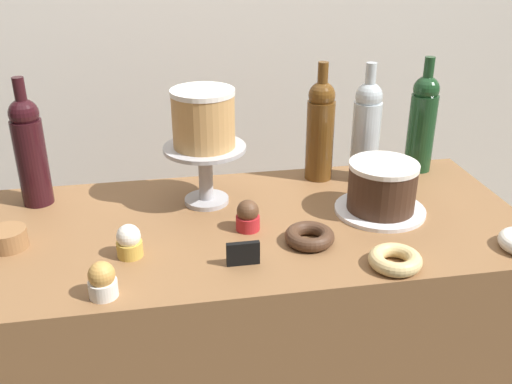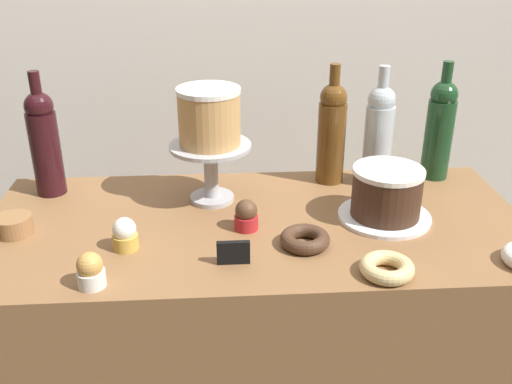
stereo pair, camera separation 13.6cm
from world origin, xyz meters
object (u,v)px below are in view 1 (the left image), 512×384
at_px(donut_chocolate, 310,236).
at_px(donut_glazed, 395,260).
at_px(wine_bottle_clear, 366,130).
at_px(price_sign_chalkboard, 243,254).
at_px(chocolate_round_cake, 383,187).
at_px(wine_bottle_amber, 320,129).
at_px(cupcake_vanilla, 129,242).
at_px(white_layer_cake, 203,118).
at_px(cookie_stack, 8,238).
at_px(wine_bottle_green, 422,122).
at_px(wine_bottle_dark_red, 30,150).
at_px(cake_stand_pedestal, 205,165).
at_px(cupcake_caramel, 102,281).
at_px(cupcake_chocolate, 248,216).

bearing_deg(donut_chocolate, donut_glazed, -40.27).
relative_size(wine_bottle_clear, price_sign_chalkboard, 4.65).
height_order(chocolate_round_cake, wine_bottle_clear, wine_bottle_clear).
xyz_separation_m(wine_bottle_amber, cupcake_vanilla, (-0.51, -0.34, -0.11)).
height_order(white_layer_cake, donut_glazed, white_layer_cake).
relative_size(wine_bottle_amber, donut_glazed, 2.91).
relative_size(wine_bottle_clear, cupcake_vanilla, 4.38).
relative_size(cookie_stack, price_sign_chalkboard, 1.20).
bearing_deg(chocolate_round_cake, wine_bottle_amber, 111.61).
distance_m(chocolate_round_cake, donut_glazed, 0.25).
bearing_deg(chocolate_round_cake, donut_chocolate, -151.73).
relative_size(white_layer_cake, donut_glazed, 1.38).
bearing_deg(price_sign_chalkboard, cupcake_vanilla, 161.84).
relative_size(wine_bottle_green, wine_bottle_dark_red, 1.00).
xyz_separation_m(cake_stand_pedestal, cupcake_caramel, (-0.24, -0.37, -0.07)).
relative_size(white_layer_cake, wine_bottle_green, 0.48).
bearing_deg(cake_stand_pedestal, price_sign_chalkboard, -81.54).
xyz_separation_m(wine_bottle_amber, wine_bottle_clear, (0.12, -0.03, 0.00)).
bearing_deg(cookie_stack, donut_chocolate, -8.40).
distance_m(cupcake_caramel, donut_glazed, 0.59).
xyz_separation_m(cupcake_vanilla, cupcake_caramel, (-0.05, -0.14, 0.00)).
bearing_deg(cake_stand_pedestal, chocolate_round_cake, -17.60).
distance_m(cupcake_caramel, cookie_stack, 0.31).
height_order(donut_glazed, cookie_stack, cookie_stack).
bearing_deg(cookie_stack, donut_glazed, -15.50).
relative_size(chocolate_round_cake, cupcake_chocolate, 2.27).
height_order(chocolate_round_cake, donut_chocolate, chocolate_round_cake).
bearing_deg(donut_chocolate, wine_bottle_amber, 71.39).
height_order(wine_bottle_dark_red, price_sign_chalkboard, wine_bottle_dark_red).
relative_size(cupcake_caramel, cookie_stack, 0.88).
bearing_deg(cupcake_caramel, chocolate_round_cake, 20.29).
relative_size(cake_stand_pedestal, wine_bottle_clear, 0.63).
bearing_deg(cupcake_vanilla, wine_bottle_clear, 25.84).
bearing_deg(wine_bottle_clear, wine_bottle_dark_red, 179.97).
bearing_deg(wine_bottle_amber, cake_stand_pedestal, -162.31).
height_order(cake_stand_pedestal, wine_bottle_green, wine_bottle_green).
distance_m(white_layer_cake, cupcake_vanilla, 0.35).
bearing_deg(wine_bottle_amber, white_layer_cake, -162.31).
bearing_deg(wine_bottle_clear, wine_bottle_amber, 166.04).
bearing_deg(cake_stand_pedestal, cupcake_caramel, -122.22).
bearing_deg(chocolate_round_cake, white_layer_cake, 162.40).
bearing_deg(wine_bottle_dark_red, wine_bottle_amber, 2.24).
xyz_separation_m(cake_stand_pedestal, donut_glazed, (0.36, -0.37, -0.09)).
bearing_deg(donut_glazed, price_sign_chalkboard, 168.40).
height_order(cupcake_chocolate, cupcake_vanilla, same).
relative_size(white_layer_cake, wine_bottle_dark_red, 0.48).
bearing_deg(wine_bottle_dark_red, cupcake_caramel, -67.26).
xyz_separation_m(wine_bottle_clear, donut_chocolate, (-0.24, -0.32, -0.13)).
distance_m(white_layer_cake, cupcake_caramel, 0.48).
height_order(wine_bottle_dark_red, cupcake_vanilla, wine_bottle_dark_red).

